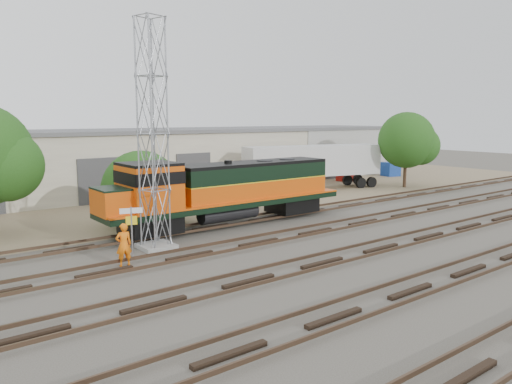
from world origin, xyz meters
TOP-DOWN VIEW (x-y plane):
  - ground at (0.00, 0.00)m, footprint 140.00×140.00m
  - dirt_strip at (0.00, 15.00)m, footprint 80.00×16.00m
  - tracks at (0.00, -3.00)m, footprint 80.00×20.40m
  - warehouse at (0.04, 22.98)m, footprint 58.40×10.40m
  - locomotive at (-3.02, 6.00)m, footprint 15.55×2.73m
  - signal_tower at (-8.47, 3.94)m, footprint 1.61×1.61m
  - sign_post at (-10.26, 2.64)m, footprint 0.96×0.34m
  - worker at (-10.90, 2.07)m, footprint 0.74×0.53m
  - semi_trailer at (11.91, 13.61)m, footprint 12.85×5.46m
  - dumpster_blue at (25.40, 15.82)m, footprint 1.87×1.79m
  - dumpster_red at (18.33, 15.86)m, footprint 1.61×1.52m
  - tree_mid at (-6.43, 9.16)m, footprint 4.94×4.71m
  - tree_east at (19.51, 9.40)m, footprint 5.31×5.05m

SIDE VIEW (x-z plane):
  - ground at x=0.00m, z-range 0.00..0.00m
  - dirt_strip at x=0.00m, z-range 0.00..0.02m
  - tracks at x=0.00m, z-range -0.06..0.22m
  - dumpster_red at x=18.33m, z-range 0.00..1.40m
  - dumpster_blue at x=25.40m, z-range 0.00..1.50m
  - worker at x=-10.90m, z-range 0.00..1.88m
  - sign_post at x=-10.26m, z-range 0.49..2.92m
  - tree_mid at x=-6.43m, z-range -0.40..4.31m
  - locomotive at x=-3.02m, z-range 0.30..4.04m
  - semi_trailer at x=11.91m, z-range 0.50..4.38m
  - warehouse at x=0.04m, z-range 0.00..5.30m
  - tree_east at x=19.51m, z-range 0.75..7.57m
  - signal_tower at x=-8.47m, z-range -0.15..10.79m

